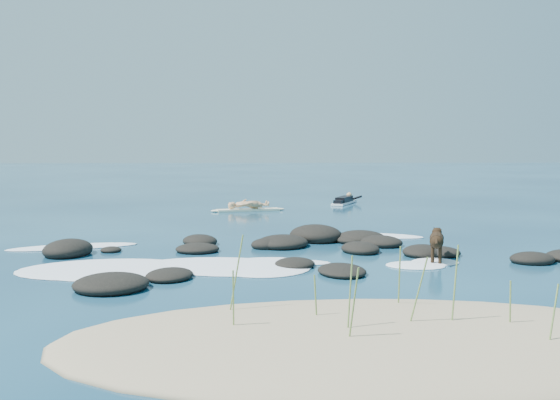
{
  "coord_description": "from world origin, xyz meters",
  "views": [
    {
      "loc": [
        -1.69,
        -16.4,
        2.69
      ],
      "look_at": [
        -0.85,
        4.0,
        0.9
      ],
      "focal_mm": 40.0,
      "sensor_mm": 36.0,
      "label": 1
    }
  ],
  "objects": [
    {
      "name": "sand_dune",
      "position": [
        0.0,
        -8.2,
        0.0
      ],
      "size": [
        9.0,
        4.4,
        0.6
      ],
      "primitive_type": "ellipsoid",
      "color": "#9E8966",
      "rests_on": "ground"
    },
    {
      "name": "standing_surfer_rig",
      "position": [
        -1.95,
        9.13,
        0.7
      ],
      "size": [
        3.08,
        1.12,
        1.77
      ],
      "rotation": [
        0.0,
        0.0,
        0.24
      ],
      "color": "#FCF3C9",
      "rests_on": "ground"
    },
    {
      "name": "breaking_foam",
      "position": [
        -2.8,
        -2.23,
        0.01
      ],
      "size": [
        11.62,
        6.95,
        0.12
      ],
      "color": "white",
      "rests_on": "ground"
    },
    {
      "name": "paddling_surfer_rig",
      "position": [
        2.47,
        12.12,
        0.16
      ],
      "size": [
        1.69,
        2.63,
        0.47
      ],
      "rotation": [
        0.0,
        0.0,
        1.15
      ],
      "color": "white",
      "rests_on": "ground"
    },
    {
      "name": "reef_rocks",
      "position": [
        -0.52,
        -0.89,
        0.1
      ],
      "size": [
        13.39,
        7.72,
        0.6
      ],
      "color": "black",
      "rests_on": "ground"
    },
    {
      "name": "dune_grass",
      "position": [
        -0.04,
        -8.03,
        0.64
      ],
      "size": [
        4.27,
        2.02,
        1.24
      ],
      "color": "olive",
      "rests_on": "ground"
    },
    {
      "name": "ground",
      "position": [
        0.0,
        0.0,
        0.0
      ],
      "size": [
        160.0,
        160.0,
        0.0
      ],
      "primitive_type": "plane",
      "color": "#0A2642",
      "rests_on": "ground"
    },
    {
      "name": "dog",
      "position": [
        2.48,
        -2.44,
        0.53
      ],
      "size": [
        0.55,
        1.23,
        0.8
      ],
      "rotation": [
        0.0,
        0.0,
        1.28
      ],
      "color": "black",
      "rests_on": "ground"
    }
  ]
}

